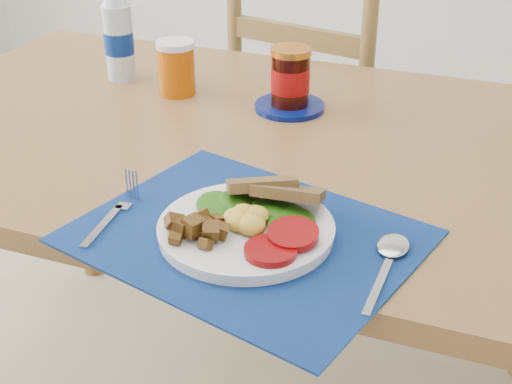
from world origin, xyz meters
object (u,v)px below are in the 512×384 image
at_px(chair_far, 318,82).
at_px(water_bottle, 118,36).
at_px(jam_on_saucer, 290,83).
at_px(breakfast_plate, 242,225).
at_px(juice_glass, 176,69).

relative_size(chair_far, water_bottle, 5.50).
distance_m(chair_far, water_bottle, 0.64).
height_order(water_bottle, jam_on_saucer, water_bottle).
distance_m(breakfast_plate, jam_on_saucer, 0.50).
bearing_deg(jam_on_saucer, breakfast_plate, -79.47).
height_order(chair_far, juice_glass, chair_far).
bearing_deg(jam_on_saucer, chair_far, 99.89).
bearing_deg(chair_far, jam_on_saucer, 111.65).
height_order(breakfast_plate, jam_on_saucer, jam_on_saucer).
relative_size(water_bottle, juice_glass, 2.05).
height_order(breakfast_plate, juice_glass, juice_glass).
bearing_deg(breakfast_plate, chair_far, 80.42).
distance_m(chair_far, breakfast_plate, 1.06).
bearing_deg(juice_glass, breakfast_plate, -54.68).
bearing_deg(breakfast_plate, water_bottle, 113.97).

